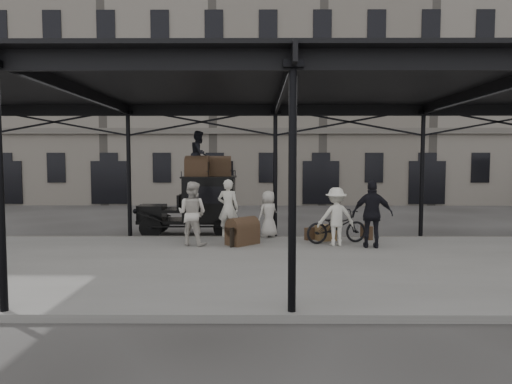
% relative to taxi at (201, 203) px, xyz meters
% --- Properties ---
extents(ground, '(120.00, 120.00, 0.00)m').
position_rel_taxi_xyz_m(ground, '(2.67, -2.97, -1.20)').
color(ground, '#383533').
rests_on(ground, ground).
extents(platform, '(28.00, 8.00, 0.15)m').
position_rel_taxi_xyz_m(platform, '(2.67, -4.97, -1.13)').
color(platform, slate).
rests_on(platform, ground).
extents(canopy, '(22.50, 9.00, 4.74)m').
position_rel_taxi_xyz_m(canopy, '(2.67, -4.69, 3.39)').
color(canopy, black).
rests_on(canopy, ground).
extents(building_frontage, '(64.00, 8.00, 14.00)m').
position_rel_taxi_xyz_m(building_frontage, '(2.67, 15.03, 5.80)').
color(building_frontage, slate).
rests_on(building_frontage, ground).
extents(taxi, '(3.65, 1.55, 2.18)m').
position_rel_taxi_xyz_m(taxi, '(0.00, 0.00, 0.00)').
color(taxi, black).
rests_on(taxi, ground).
extents(porter_left, '(0.79, 0.60, 1.97)m').
position_rel_taxi_xyz_m(porter_left, '(1.07, -1.17, -0.07)').
color(porter_left, silver).
rests_on(porter_left, platform).
extents(porter_midleft, '(1.15, 1.02, 1.96)m').
position_rel_taxi_xyz_m(porter_midleft, '(0.06, -2.63, -0.07)').
color(porter_midleft, beige).
rests_on(porter_midleft, platform).
extents(porter_centre, '(0.92, 0.85, 1.58)m').
position_rel_taxi_xyz_m(porter_centre, '(2.44, -1.17, -0.26)').
color(porter_centre, beige).
rests_on(porter_centre, platform).
extents(porter_official, '(1.25, 0.68, 2.02)m').
position_rel_taxi_xyz_m(porter_official, '(5.49, -3.02, -0.04)').
color(porter_official, black).
rests_on(porter_official, platform).
extents(porter_right, '(1.24, 0.83, 1.78)m').
position_rel_taxi_xyz_m(porter_right, '(4.46, -2.67, -0.16)').
color(porter_right, silver).
rests_on(porter_right, platform).
extents(bicycle, '(2.10, 1.16, 1.05)m').
position_rel_taxi_xyz_m(bicycle, '(4.56, -2.26, -0.53)').
color(bicycle, black).
rests_on(bicycle, platform).
extents(porter_roof, '(0.78, 0.91, 1.63)m').
position_rel_taxi_xyz_m(porter_roof, '(-0.03, -0.10, 1.79)').
color(porter_roof, black).
rests_on(porter_roof, taxi).
extents(steamer_trunk_roof_near, '(0.88, 0.59, 0.62)m').
position_rel_taxi_xyz_m(steamer_trunk_roof_near, '(-0.08, -0.25, 1.28)').
color(steamer_trunk_roof_near, '#4F3224').
rests_on(steamer_trunk_roof_near, taxi).
extents(steamer_trunk_roof_far, '(0.88, 0.59, 0.61)m').
position_rel_taxi_xyz_m(steamer_trunk_roof_far, '(0.67, 0.20, 1.28)').
color(steamer_trunk_roof_far, '#4F3224').
rests_on(steamer_trunk_roof_far, taxi).
extents(steamer_trunk_platform, '(1.10, 1.10, 0.71)m').
position_rel_taxi_xyz_m(steamer_trunk_platform, '(1.60, -2.50, -0.70)').
color(steamer_trunk_platform, '#4F3224').
rests_on(steamer_trunk_platform, platform).
extents(wicker_hamper, '(0.70, 0.59, 0.50)m').
position_rel_taxi_xyz_m(wicker_hamper, '(4.29, -1.78, -0.80)').
color(wicker_hamper, brown).
rests_on(wicker_hamper, platform).
extents(suitcase_upright, '(0.30, 0.62, 0.45)m').
position_rel_taxi_xyz_m(suitcase_upright, '(5.69, -1.49, -0.83)').
color(suitcase_upright, '#4F3224').
rests_on(suitcase_upright, platform).
extents(suitcase_flat, '(0.59, 0.43, 0.40)m').
position_rel_taxi_xyz_m(suitcase_flat, '(3.89, -1.60, -0.85)').
color(suitcase_flat, '#4F3224').
rests_on(suitcase_flat, platform).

